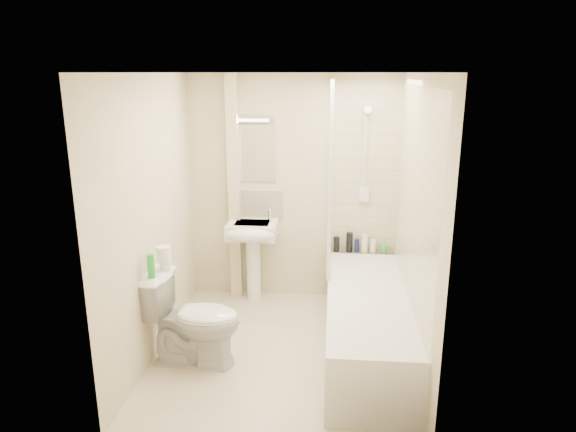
{
  "coord_description": "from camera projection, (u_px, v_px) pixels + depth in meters",
  "views": [
    {
      "loc": [
        0.42,
        -4.06,
        2.4
      ],
      "look_at": [
        0.04,
        0.2,
        1.2
      ],
      "focal_mm": 32.0,
      "sensor_mm": 36.0,
      "label": 1
    }
  ],
  "objects": [
    {
      "name": "bathtub",
      "position": [
        367.0,
        322.0,
        4.49
      ],
      "size": [
        0.7,
        2.1,
        0.55
      ],
      "color": "white",
      "rests_on": "ground"
    },
    {
      "name": "pedestal_sink",
      "position": [
        252.0,
        239.0,
        5.4
      ],
      "size": [
        0.52,
        0.48,
        1.0
      ],
      "color": "white",
      "rests_on": "ground"
    },
    {
      "name": "strip_light",
      "position": [
        253.0,
        118.0,
        5.26
      ],
      "size": [
        0.42,
        0.07,
        0.07
      ],
      "primitive_type": "cube",
      "color": "silver",
      "rests_on": "wall_back"
    },
    {
      "name": "shower_screen",
      "position": [
        331.0,
        175.0,
        4.92
      ],
      "size": [
        0.04,
        0.92,
        1.8
      ],
      "color": "white",
      "rests_on": "bathtub"
    },
    {
      "name": "wall_right",
      "position": [
        415.0,
        226.0,
        4.16
      ],
      "size": [
        0.02,
        2.5,
        2.4
      ],
      "primitive_type": "cube",
      "color": "beige",
      "rests_on": "ground"
    },
    {
      "name": "mirror",
      "position": [
        254.0,
        154.0,
        5.38
      ],
      "size": [
        0.46,
        0.01,
        0.6
      ],
      "primitive_type": "cube",
      "color": "white",
      "rests_on": "wall_back"
    },
    {
      "name": "bottle_green",
      "position": [
        384.0,
        248.0,
        5.45
      ],
      "size": [
        0.06,
        0.06,
        0.09
      ],
      "primitive_type": "cylinder",
      "color": "green",
      "rests_on": "bathtub"
    },
    {
      "name": "bottle_cream",
      "position": [
        365.0,
        243.0,
        5.45
      ],
      "size": [
        0.07,
        0.07,
        0.19
      ],
      "primitive_type": "cylinder",
      "color": "#F2E7BB",
      "rests_on": "bathtub"
    },
    {
      "name": "tile_right",
      "position": [
        415.0,
        197.0,
        4.16
      ],
      "size": [
        0.01,
        2.1,
        1.75
      ],
      "primitive_type": "cube",
      "color": "beige",
      "rests_on": "wall_right"
    },
    {
      "name": "ceiling",
      "position": [
        280.0,
        73.0,
        3.93
      ],
      "size": [
        2.2,
        2.5,
        0.02
      ],
      "primitive_type": "cube",
      "color": "white",
      "rests_on": "wall_back"
    },
    {
      "name": "toilet_roll_lower",
      "position": [
        165.0,
        263.0,
        4.31
      ],
      "size": [
        0.1,
        0.1,
        0.09
      ],
      "primitive_type": "cylinder",
      "color": "white",
      "rests_on": "toilet"
    },
    {
      "name": "tile_back",
      "position": [
        365.0,
        170.0,
        5.32
      ],
      "size": [
        0.7,
        0.01,
        1.75
      ],
      "primitive_type": "cube",
      "color": "beige",
      "rests_on": "wall_back"
    },
    {
      "name": "bottle_black_b",
      "position": [
        349.0,
        242.0,
        5.47
      ],
      "size": [
        0.07,
        0.07,
        0.21
      ],
      "primitive_type": "cylinder",
      "color": "black",
      "rests_on": "bathtub"
    },
    {
      "name": "green_bottle",
      "position": [
        151.0,
        266.0,
        4.1
      ],
      "size": [
        0.06,
        0.06,
        0.2
      ],
      "primitive_type": "cylinder",
      "color": "green",
      "rests_on": "toilet"
    },
    {
      "name": "floor",
      "position": [
        281.0,
        351.0,
        4.58
      ],
      "size": [
        2.5,
        2.5,
        0.0
      ],
      "primitive_type": "plane",
      "color": "beige",
      "rests_on": "ground"
    },
    {
      "name": "wall_left",
      "position": [
        152.0,
        219.0,
        4.35
      ],
      "size": [
        0.02,
        2.5,
        2.4
      ],
      "primitive_type": "cube",
      "color": "beige",
      "rests_on": "ground"
    },
    {
      "name": "bottle_black_a",
      "position": [
        337.0,
        244.0,
        5.48
      ],
      "size": [
        0.06,
        0.06,
        0.16
      ],
      "primitive_type": "cylinder",
      "color": "black",
      "rests_on": "bathtub"
    },
    {
      "name": "shower_fixture",
      "position": [
        365.0,
        159.0,
        5.25
      ],
      "size": [
        0.1,
        0.16,
        0.99
      ],
      "color": "white",
      "rests_on": "wall_back"
    },
    {
      "name": "splashback",
      "position": [
        255.0,
        204.0,
        5.53
      ],
      "size": [
        0.6,
        0.02,
        0.3
      ],
      "primitive_type": "cube",
      "color": "beige",
      "rests_on": "wall_back"
    },
    {
      "name": "pipe_boxing",
      "position": [
        234.0,
        190.0,
        5.45
      ],
      "size": [
        0.12,
        0.12,
        2.4
      ],
      "primitive_type": "cube",
      "color": "beige",
      "rests_on": "ground"
    },
    {
      "name": "bottle_white_b",
      "position": [
        373.0,
        246.0,
        5.45
      ],
      "size": [
        0.06,
        0.06,
        0.14
      ],
      "primitive_type": "cylinder",
      "color": "white",
      "rests_on": "bathtub"
    },
    {
      "name": "bottle_blue",
      "position": [
        357.0,
        246.0,
        5.47
      ],
      "size": [
        0.05,
        0.05,
        0.14
      ],
      "primitive_type": "cylinder",
      "color": "#12164E",
      "rests_on": "bathtub"
    },
    {
      "name": "wall_back",
      "position": [
        293.0,
        189.0,
        5.46
      ],
      "size": [
        2.2,
        0.02,
        2.4
      ],
      "primitive_type": "cube",
      "color": "beige",
      "rests_on": "ground"
    },
    {
      "name": "toilet",
      "position": [
        194.0,
        318.0,
        4.32
      ],
      "size": [
        0.56,
        0.85,
        0.81
      ],
      "primitive_type": "imported",
      "rotation": [
        0.0,
        0.0,
        1.5
      ],
      "color": "white",
      "rests_on": "ground"
    },
    {
      "name": "toilet_roll_upper",
      "position": [
        164.0,
        253.0,
        4.25
      ],
      "size": [
        0.12,
        0.12,
        0.11
      ],
      "primitive_type": "cylinder",
      "color": "white",
      "rests_on": "toilet_roll_lower"
    }
  ]
}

